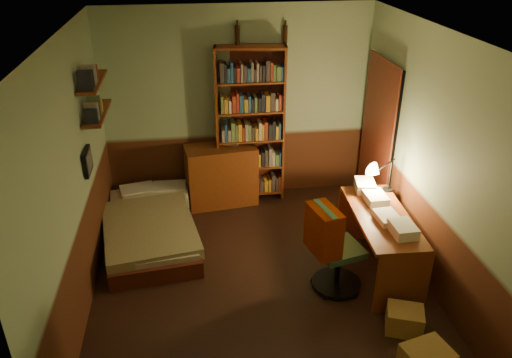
{
  "coord_description": "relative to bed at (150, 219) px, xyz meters",
  "views": [
    {
      "loc": [
        -0.63,
        -4.28,
        3.44
      ],
      "look_at": [
        0.0,
        0.25,
        1.1
      ],
      "focal_mm": 35.0,
      "sensor_mm": 36.0,
      "label": 1
    }
  ],
  "objects": [
    {
      "name": "floor",
      "position": [
        1.19,
        -0.97,
        -0.28
      ],
      "size": [
        3.5,
        4.0,
        0.02
      ],
      "primitive_type": "cube",
      "color": "black",
      "rests_on": "ground"
    },
    {
      "name": "ceiling",
      "position": [
        1.19,
        -0.97,
        2.34
      ],
      "size": [
        3.5,
        4.0,
        0.02
      ],
      "primitive_type": "cube",
      "color": "silver",
      "rests_on": "wall_back"
    },
    {
      "name": "wall_back",
      "position": [
        1.19,
        1.04,
        1.03
      ],
      "size": [
        3.5,
        0.02,
        2.6
      ],
      "primitive_type": "cube",
      "color": "#8BA47E",
      "rests_on": "ground"
    },
    {
      "name": "wall_left",
      "position": [
        -0.57,
        -0.97,
        1.03
      ],
      "size": [
        0.02,
        4.0,
        2.6
      ],
      "primitive_type": "cube",
      "color": "#8BA47E",
      "rests_on": "ground"
    },
    {
      "name": "wall_right",
      "position": [
        2.95,
        -0.97,
        1.03
      ],
      "size": [
        0.02,
        4.0,
        2.6
      ],
      "primitive_type": "cube",
      "color": "#8BA47E",
      "rests_on": "ground"
    },
    {
      "name": "wall_front",
      "position": [
        1.19,
        -2.98,
        1.03
      ],
      "size": [
        3.5,
        0.02,
        2.6
      ],
      "primitive_type": "cube",
      "color": "#8BA47E",
      "rests_on": "ground"
    },
    {
      "name": "doorway",
      "position": [
        2.91,
        0.33,
        0.73
      ],
      "size": [
        0.06,
        0.9,
        2.0
      ],
      "primitive_type": "cube",
      "color": "black",
      "rests_on": "ground"
    },
    {
      "name": "door_trim",
      "position": [
        2.88,
        0.33,
        0.73
      ],
      "size": [
        0.02,
        0.98,
        2.08
      ],
      "primitive_type": "cube",
      "color": "#46190E",
      "rests_on": "ground"
    },
    {
      "name": "bed",
      "position": [
        0.0,
        0.0,
        0.0
      ],
      "size": [
        1.17,
        1.93,
        0.54
      ],
      "primitive_type": "cube",
      "rotation": [
        0.0,
        0.0,
        0.11
      ],
      "color": "olive",
      "rests_on": "ground"
    },
    {
      "name": "dresser",
      "position": [
        0.92,
        0.79,
        0.14
      ],
      "size": [
        0.98,
        0.57,
        0.82
      ],
      "primitive_type": "cube",
      "rotation": [
        0.0,
        0.0,
        0.12
      ],
      "color": "#652D12",
      "rests_on": "ground"
    },
    {
      "name": "mini_stereo",
      "position": [
        1.06,
        0.92,
        0.62
      ],
      "size": [
        0.33,
        0.3,
        0.14
      ],
      "primitive_type": "cube",
      "rotation": [
        0.0,
        0.0,
        -0.43
      ],
      "color": "#B2B2B7",
      "rests_on": "dresser"
    },
    {
      "name": "bookshelf",
      "position": [
        1.34,
        0.88,
        0.79
      ],
      "size": [
        0.93,
        0.39,
        2.11
      ],
      "primitive_type": "cube",
      "rotation": [
        0.0,
        0.0,
        -0.12
      ],
      "color": "#652D12",
      "rests_on": "ground"
    },
    {
      "name": "bottle_left",
      "position": [
        1.2,
        0.99,
        1.96
      ],
      "size": [
        0.08,
        0.08,
        0.23
      ],
      "primitive_type": "cylinder",
      "rotation": [
        0.0,
        0.0,
        -0.27
      ],
      "color": "black",
      "rests_on": "bookshelf"
    },
    {
      "name": "bottle_right",
      "position": [
        1.8,
        0.99,
        1.95
      ],
      "size": [
        0.08,
        0.08,
        0.22
      ],
      "primitive_type": "cylinder",
      "rotation": [
        0.0,
        0.0,
        0.4
      ],
      "color": "black",
      "rests_on": "bookshelf"
    },
    {
      "name": "desk",
      "position": [
        2.49,
        -1.0,
        0.09
      ],
      "size": [
        0.61,
        1.37,
        0.72
      ],
      "primitive_type": "cube",
      "rotation": [
        0.0,
        0.0,
        -0.04
      ],
      "color": "#652D12",
      "rests_on": "ground"
    },
    {
      "name": "paper_stack",
      "position": [
        2.49,
        -0.44,
        0.51
      ],
      "size": [
        0.26,
        0.32,
        0.11
      ],
      "primitive_type": "cube",
      "rotation": [
        0.0,
        0.0,
        -0.17
      ],
      "color": "silver",
      "rests_on": "desk"
    },
    {
      "name": "desk_lamp",
      "position": [
        2.76,
        -0.47,
        0.71
      ],
      "size": [
        0.19,
        0.19,
        0.52
      ],
      "primitive_type": "cone",
      "rotation": [
        0.0,
        0.0,
        0.25
      ],
      "color": "black",
      "rests_on": "desk"
    },
    {
      "name": "office_chair",
      "position": [
        1.99,
        -1.19,
        0.19
      ],
      "size": [
        0.54,
        0.5,
        0.91
      ],
      "primitive_type": "cube",
      "rotation": [
        0.0,
        0.0,
        0.24
      ],
      "color": "#376442",
      "rests_on": "ground"
    },
    {
      "name": "red_jacket",
      "position": [
        1.76,
        -0.99,
        0.89
      ],
      "size": [
        0.35,
        0.46,
        0.49
      ],
      "primitive_type": "cube",
      "rotation": [
        0.0,
        0.0,
        -0.35
      ],
      "color": "#952700",
      "rests_on": "office_chair"
    },
    {
      "name": "wall_shelf_lower",
      "position": [
        -0.45,
        0.13,
        1.33
      ],
      "size": [
        0.2,
        0.9,
        0.03
      ],
      "primitive_type": "cube",
      "color": "#652D12",
      "rests_on": "wall_left"
    },
    {
      "name": "wall_shelf_upper",
      "position": [
        -0.45,
        0.13,
        1.68
      ],
      "size": [
        0.2,
        0.9,
        0.03
      ],
      "primitive_type": "cube",
      "color": "#652D12",
      "rests_on": "wall_left"
    },
    {
      "name": "framed_picture",
      "position": [
        -0.53,
        -0.37,
        0.98
      ],
      "size": [
        0.04,
        0.32,
        0.26
      ],
      "primitive_type": "cube",
      "color": "black",
      "rests_on": "wall_left"
    },
    {
      "name": "cardboard_box_b",
      "position": [
        2.44,
        -1.9,
        -0.15
      ],
      "size": [
        0.41,
        0.38,
        0.24
      ],
      "primitive_type": "cube",
      "rotation": [
        0.0,
        0.0,
        -0.37
      ],
      "color": "#A17C3F",
      "rests_on": "ground"
    }
  ]
}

